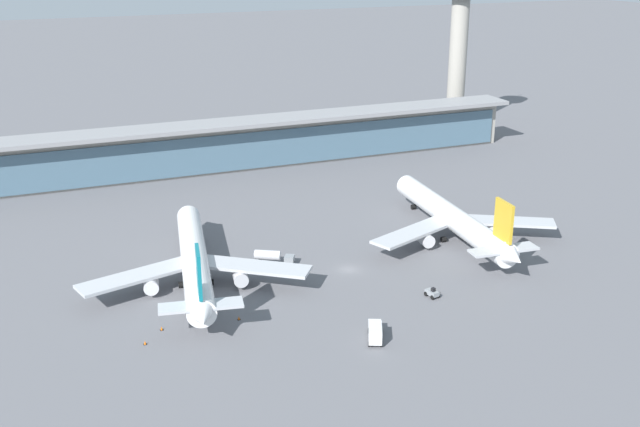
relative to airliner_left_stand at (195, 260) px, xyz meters
name	(u,v)px	position (x,y,z in m)	size (l,w,h in m)	color
ground_plane	(348,269)	(31.75, -5.61, -5.06)	(1200.00, 1200.00, 0.00)	slate
airliner_left_stand	(195,260)	(0.00, 0.00, 0.00)	(45.67, 60.12, 16.08)	white
airliner_centre_stand	(453,218)	(61.75, 1.58, 0.00)	(46.34, 60.43, 16.08)	white
service_truck_near_nose_grey	(272,256)	(17.87, 3.68, -3.36)	(8.57, 6.27, 2.95)	gray
service_truck_under_wing_grey	(432,293)	(41.44, -23.97, -4.19)	(2.18, 3.11, 2.05)	gray
service_truck_mid_apron_white	(375,331)	(23.45, -35.10, -3.37)	(5.19, 7.58, 3.10)	silver
terminal_building	(237,144)	(31.75, 76.85, 2.80)	(185.65, 12.80, 15.20)	#9E998E
control_tower	(459,40)	(121.50, 97.32, 27.39)	(12.00, 12.00, 59.25)	#9E998E
safety_cone_alpha	(162,328)	(-10.46, -17.21, -4.75)	(0.62, 0.62, 0.70)	orange
safety_cone_bravo	(239,318)	(3.56, -18.66, -4.75)	(0.62, 0.62, 0.70)	orange
safety_cone_charlie	(145,343)	(-14.16, -21.29, -4.75)	(0.62, 0.62, 0.70)	orange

